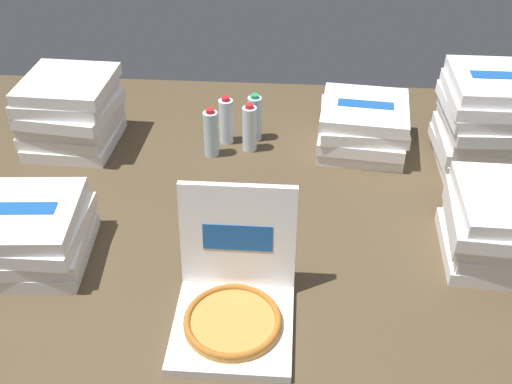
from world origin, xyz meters
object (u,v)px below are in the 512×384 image
Objects in this scene: pizza_stack_right_mid at (363,127)px; pizza_stack_right_near at (70,112)px; water_bottle_0 at (250,128)px; water_bottle_3 at (255,118)px; pizza_stack_left_far at (505,226)px; pizza_stack_left_mid at (30,233)px; water_bottle_1 at (211,133)px; water_bottle_2 at (226,121)px; pizza_stack_left_near at (489,124)px; open_pizza_box at (234,297)px.

pizza_stack_right_near is (-1.19, -0.05, 0.05)m from pizza_stack_right_mid.
water_bottle_0 is (0.73, 0.00, -0.05)m from pizza_stack_right_near.
pizza_stack_right_near reaches higher than water_bottle_3.
pizza_stack_left_far is 1.51m from pizza_stack_left_mid.
water_bottle_3 is at bearing 50.08° from pizza_stack_left_mid.
pizza_stack_left_far is 1.85× the size of water_bottle_1.
pizza_stack_right_mid is 1.00× the size of pizza_stack_right_near.
pizza_stack_right_near is at bearing -173.34° from water_bottle_3.
water_bottle_0 and water_bottle_1 have the same top height.
water_bottle_2 is 1.00× the size of water_bottle_3.
water_bottle_3 is (0.12, 0.03, 0.00)m from water_bottle_2.
water_bottle_1 is at bearing -161.70° from water_bottle_0.
pizza_stack_left_mid is 0.94m from water_bottle_2.
pizza_stack_left_mid is at bearing -132.52° from water_bottle_0.
pizza_stack_left_mid is 0.96m from water_bottle_0.
pizza_stack_left_far is at bearing -58.01° from pizza_stack_right_mid.
pizza_stack_right_near is 1.87× the size of water_bottle_3.
pizza_stack_left_near is at bearing -2.28° from pizza_stack_right_near.
pizza_stack_left_far is 0.76m from pizza_stack_right_mid.
water_bottle_0 is at bearing -99.87° from water_bottle_3.
water_bottle_2 is at bearing 179.30° from pizza_stack_right_mid.
open_pizza_box reaches higher than pizza_stack_right_near.
pizza_stack_left_mid is 0.71m from pizza_stack_right_near.
water_bottle_1 is at bearing 151.69° from pizza_stack_left_far.
pizza_stack_left_near is at bearing -6.81° from water_bottle_2.
pizza_stack_left_near is at bearing -0.93° from water_bottle_1.
pizza_stack_right_near reaches higher than water_bottle_1.
pizza_stack_left_near is 1.65m from pizza_stack_right_near.
water_bottle_2 is at bearing -165.00° from water_bottle_3.
pizza_stack_left_far reaches higher than water_bottle_0.
pizza_stack_left_far is 1.16m from water_bottle_2.
pizza_stack_right_mid is at bearing 65.97° from open_pizza_box.
water_bottle_2 is (-0.56, 0.01, 0.00)m from pizza_stack_right_mid.
pizza_stack_right_near is 0.58m from water_bottle_1.
pizza_stack_left_near is 1.91× the size of water_bottle_3.
pizza_stack_left_near is 1.07m from water_bottle_1.
open_pizza_box is at bearing -158.67° from pizza_stack_left_far.
open_pizza_box reaches higher than water_bottle_2.
open_pizza_box is 1.88× the size of water_bottle_0.
pizza_stack_left_far is at bearing -96.28° from pizza_stack_left_near.
pizza_stack_right_mid is 1.87× the size of water_bottle_1.
water_bottle_2 is (-1.02, 0.12, -0.10)m from pizza_stack_left_near.
pizza_stack_right_mid is (0.43, 0.97, 0.02)m from open_pizza_box.
open_pizza_box is 0.98m from water_bottle_2.
open_pizza_box is 1.19m from pizza_stack_right_near.
pizza_stack_left_near reaches higher than water_bottle_2.
water_bottle_3 reaches higher than pizza_stack_right_mid.
water_bottle_0 is 1.00× the size of water_bottle_3.
water_bottle_3 is at bearing 170.40° from pizza_stack_left_near.
pizza_stack_left_mid is at bearing 162.51° from open_pizza_box.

